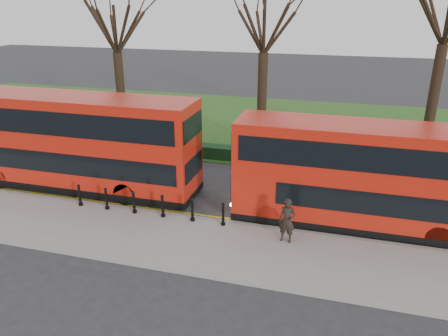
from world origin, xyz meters
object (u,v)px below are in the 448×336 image
(bus_lead, at_px, (80,143))
(bus_rear, at_px, (369,178))
(bollard_row, at_px, (148,204))
(pedestrian, at_px, (287,221))

(bus_lead, bearing_deg, bus_rear, -1.43)
(bollard_row, bearing_deg, bus_rear, 11.12)
(bollard_row, distance_m, bus_rear, 9.52)
(pedestrian, bearing_deg, bus_rear, 45.36)
(bus_lead, bearing_deg, bollard_row, -25.20)
(pedestrian, bearing_deg, bus_lead, 172.21)
(bollard_row, distance_m, pedestrian, 6.26)
(bollard_row, distance_m, bus_lead, 5.36)
(bollard_row, relative_size, bus_lead, 0.59)
(bus_rear, relative_size, pedestrian, 6.15)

